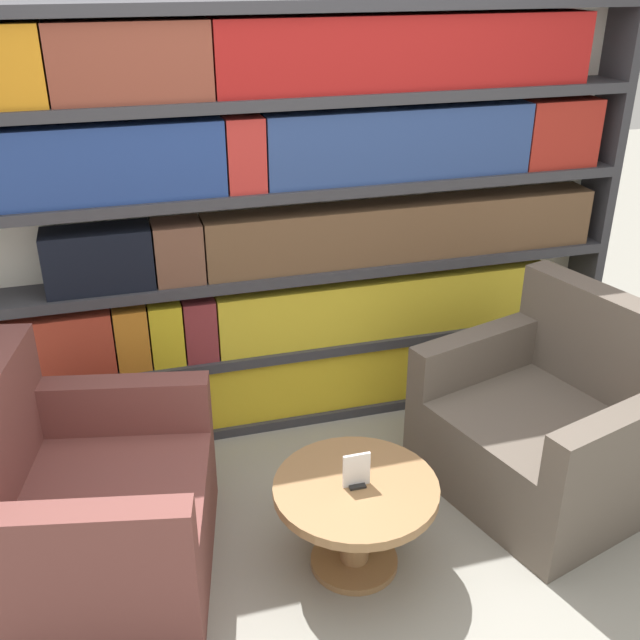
% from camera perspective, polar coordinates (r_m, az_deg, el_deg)
% --- Properties ---
extents(ground_plane, '(14.00, 14.00, 0.00)m').
position_cam_1_polar(ground_plane, '(3.09, 4.03, -19.83)').
color(ground_plane, gray).
extents(bookshelf, '(3.42, 0.30, 2.05)m').
position_cam_1_polar(bookshelf, '(3.62, -2.74, 6.77)').
color(bookshelf, silver).
rests_on(bookshelf, ground_plane).
extents(armchair_left, '(1.00, 1.07, 0.89)m').
position_cam_1_polar(armchair_left, '(3.09, -17.37, -13.73)').
color(armchair_left, brown).
rests_on(armchair_left, ground_plane).
extents(armchair_right, '(1.06, 1.12, 0.89)m').
position_cam_1_polar(armchair_right, '(3.56, 17.07, -7.92)').
color(armchair_right, brown).
rests_on(armchair_right, ground_plane).
extents(coffee_table, '(0.64, 0.64, 0.40)m').
position_cam_1_polar(coffee_table, '(3.00, 2.72, -14.11)').
color(coffee_table, olive).
rests_on(coffee_table, ground_plane).
extents(table_sign, '(0.11, 0.06, 0.14)m').
position_cam_1_polar(table_sign, '(2.89, 2.79, -11.52)').
color(table_sign, black).
rests_on(table_sign, coffee_table).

